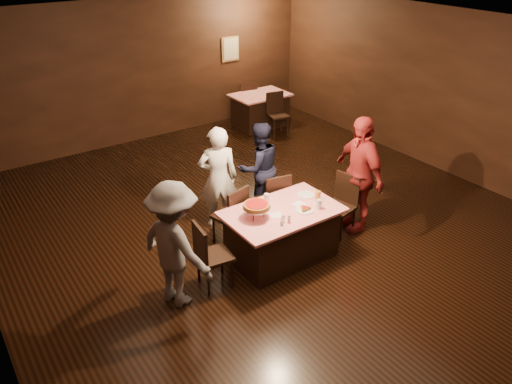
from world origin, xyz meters
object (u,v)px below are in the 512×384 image
Objects in this scene: chair_back_far at (246,100)px; glass_front_right at (319,204)px; chair_far_right at (273,199)px; chair_back_near at (278,115)px; diner_grey_knit at (175,245)px; chair_end_right at (339,206)px; diner_navy_hoodie at (259,168)px; diner_red_shirt at (359,174)px; glass_amber at (318,196)px; diner_white_jacket at (218,178)px; back_table at (260,110)px; pizza_stand at (257,206)px; plate_empty at (306,195)px; chair_end_left at (215,255)px; chair_far_left at (229,215)px; main_table at (282,234)px; glass_back at (267,198)px.

chair_back_far reaches higher than glass_front_right.
chair_far_right is 3.95m from chair_back_near.
chair_back_far is at bearing -58.50° from diner_grey_knit.
chair_far_right reaches higher than glass_front_right.
glass_front_right is (-0.65, -0.25, 0.37)m from chair_end_right.
diner_red_shirt reaches higher than diner_navy_hoodie.
glass_amber is at bearing 115.19° from chair_far_right.
diner_navy_hoodie is at bearing -152.72° from diner_white_jacket.
diner_navy_hoodie reaches higher than chair_back_far.
glass_amber is (0.20, -0.80, 0.37)m from chair_far_right.
glass_front_right and glass_amber have the same top height.
back_table is 0.78× the size of diner_grey_knit.
back_table is 3.42× the size of pizza_stand.
plate_empty is at bearing -109.87° from chair_back_near.
diner_grey_knit is (-4.49, -3.85, 0.36)m from chair_back_near.
chair_back_far is at bearing 65.32° from plate_empty.
diner_grey_knit is (-0.54, -0.00, 0.36)m from chair_end_left.
chair_back_near is at bearing -38.70° from chair_end_left.
chair_back_near is at bearing -90.00° from back_table.
diner_white_jacket is (0.82, 1.25, 0.36)m from chair_end_left.
back_table is 0.78× the size of diner_white_jacket.
chair_far_left is 0.57× the size of diner_grey_knit.
chair_far_left is 1.00× the size of chair_back_far.
diner_white_jacket reaches higher than glass_amber.
diner_grey_knit is (-2.18, -1.32, 0.07)m from diner_navy_hoodie.
chair_back_near is 2.50× the size of pizza_stand.
chair_far_right reaches higher than back_table.
chair_back_far is (2.45, 4.40, 0.00)m from chair_far_right.
chair_back_far reaches higher than plate_empty.
chair_back_far is at bearing 66.63° from glass_amber.
glass_front_right is at bearing -19.44° from pizza_stand.
chair_far_right is 0.69m from plate_empty.
chair_far_right is at bearing 61.93° from main_table.
back_table is 0.71× the size of diner_red_shirt.
diner_red_shirt is at bearing 78.43° from chair_end_right.
chair_back_near is at bearing 59.68° from glass_front_right.
chair_far_right is at bearing -87.18° from diner_grey_knit.
glass_front_right is 1.00× the size of glass_back.
chair_far_left is at bearing -129.13° from chair_end_right.
back_table is 5.16m from glass_back.
diner_grey_knit is 11.95× the size of glass_front_right.
chair_far_right and chair_end_left have the same top height.
glass_front_right is at bearing 76.20° from chair_back_far.
glass_amber is (-2.25, -3.90, 0.37)m from chair_back_near.
diner_white_jacket is at bearing -128.23° from chair_back_near.
diner_red_shirt reaches higher than back_table.
chair_end_right is at bearing -111.01° from back_table.
chair_back_far is at bearing 57.51° from pizza_stand.
back_table is 1.37× the size of chair_far_right.
diner_grey_knit is at bearing -102.49° from chair_end_right.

